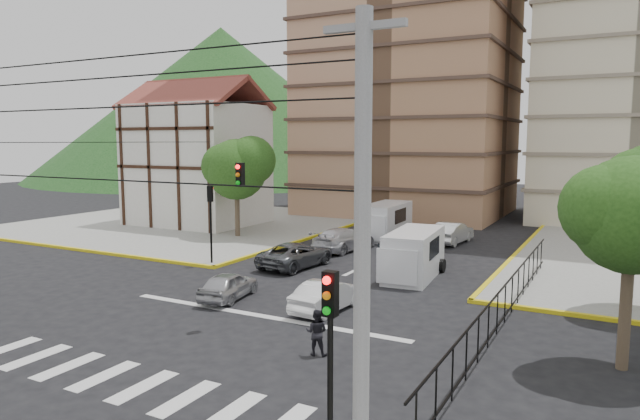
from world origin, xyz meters
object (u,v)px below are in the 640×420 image
Objects in this scene: van_right_lane at (412,256)px; van_left_lane at (384,222)px; pedestrian_crosswalk at (317,332)px; traffic_light_se at (330,342)px; car_silver_front_left at (228,285)px; car_white_front_right at (328,295)px; traffic_light_nw at (211,211)px.

van_right_lane is 0.98× the size of van_left_lane.
van_left_lane reaches higher than pedestrian_crosswalk.
van_left_lane is (-10.22, 28.59, -1.88)m from traffic_light_se.
car_silver_front_left is (-0.24, -18.18, -0.61)m from van_left_lane.
car_white_front_right is (4.74, 0.52, 0.03)m from car_silver_front_left.
traffic_light_se reaches higher than car_silver_front_left.
van_right_lane is 3.58× the size of pedestrian_crosswalk.
car_silver_front_left is at bearing -45.09° from pedestrian_crosswalk.
car_silver_front_left is (5.14, -5.20, -2.49)m from traffic_light_nw.
traffic_light_nw reaches higher than van_right_lane.
traffic_light_se is at bearing -71.81° from van_left_lane.
traffic_light_se and traffic_light_nw have the same top height.
van_left_lane is at bearing -87.70° from pedestrian_crosswalk.
traffic_light_se is at bearing 106.68° from pedestrian_crosswalk.
pedestrian_crosswalk is at bearing -91.56° from van_right_lane.
traffic_light_nw reaches higher than pedestrian_crosswalk.
traffic_light_nw reaches higher than car_silver_front_left.
traffic_light_nw is 14.18m from van_left_lane.
traffic_light_nw is 1.11× the size of car_white_front_right.
van_right_lane is 1.40× the size of car_white_front_right.
traffic_light_nw is 1.20× the size of car_silver_front_left.
traffic_light_se is 12.57m from car_white_front_right.
van_left_lane is 18.20m from car_silver_front_left.
van_left_lane is 23.17m from pedestrian_crosswalk.
pedestrian_crosswalk is at bearing 139.96° from car_silver_front_left.
van_left_lane is (5.38, 12.99, -1.88)m from traffic_light_nw.
traffic_light_nw is at bearing -54.15° from car_silver_front_left.
van_left_lane is at bearing 113.44° from van_right_lane.
car_silver_front_left is 4.77m from car_white_front_right.
traffic_light_se is 18.68m from van_right_lane.
car_white_front_right reaches higher than car_silver_front_left.
pedestrian_crosswalk is (6.47, -22.24, -0.45)m from van_left_lane.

